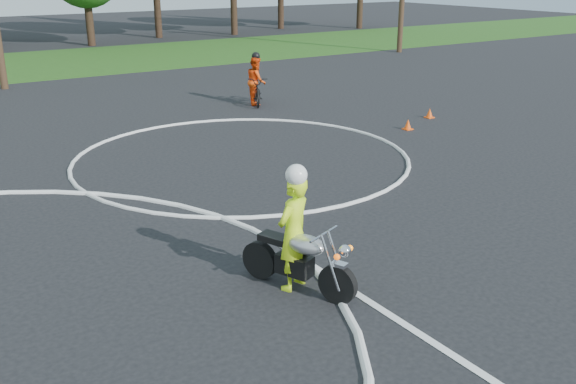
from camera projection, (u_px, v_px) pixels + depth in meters
course_markings at (23, 274)px, 9.68m from camera, size 19.05×19.05×0.12m
primary_motorcycle at (300, 259)px, 9.05m from camera, size 0.89×1.82×1.01m
rider_primary_grp at (294, 230)px, 9.01m from camera, size 0.72×0.61×1.87m
rider_second_grp at (256, 86)px, 21.36m from camera, size 1.33×1.91×1.74m
traffic_cones at (215, 232)px, 10.90m from camera, size 23.03×12.03×0.30m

